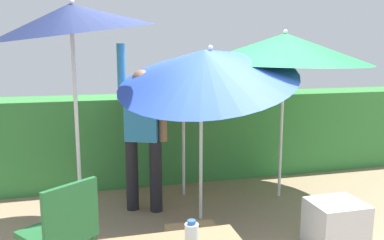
{
  "coord_description": "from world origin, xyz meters",
  "views": [
    {
      "loc": [
        -1.01,
        -3.59,
        1.82
      ],
      "look_at": [
        0.0,
        0.3,
        1.1
      ],
      "focal_mm": 37.15,
      "sensor_mm": 36.0,
      "label": 1
    }
  ],
  "objects_px": {
    "umbrella_navy": "(185,71)",
    "cooler_box": "(336,224)",
    "umbrella_rainbow": "(206,65)",
    "umbrella_orange": "(72,19)",
    "person_vendor": "(143,130)",
    "umbrella_yellow": "(285,49)",
    "chair_plastic": "(62,230)"
  },
  "relations": [
    {
      "from": "cooler_box",
      "to": "umbrella_yellow",
      "type": "bearing_deg",
      "value": 85.68
    },
    {
      "from": "chair_plastic",
      "to": "umbrella_rainbow",
      "type": "bearing_deg",
      "value": 36.18
    },
    {
      "from": "umbrella_rainbow",
      "to": "cooler_box",
      "type": "xyz_separation_m",
      "value": [
        1.0,
        -0.9,
        -1.44
      ]
    },
    {
      "from": "umbrella_rainbow",
      "to": "umbrella_navy",
      "type": "distance_m",
      "value": 0.76
    },
    {
      "from": "chair_plastic",
      "to": "umbrella_navy",
      "type": "bearing_deg",
      "value": 52.57
    },
    {
      "from": "umbrella_rainbow",
      "to": "umbrella_orange",
      "type": "height_order",
      "value": "umbrella_orange"
    },
    {
      "from": "umbrella_orange",
      "to": "umbrella_navy",
      "type": "height_order",
      "value": "umbrella_orange"
    },
    {
      "from": "umbrella_yellow",
      "to": "person_vendor",
      "type": "relative_size",
      "value": 1.09
    },
    {
      "from": "umbrella_rainbow",
      "to": "chair_plastic",
      "type": "bearing_deg",
      "value": -143.82
    },
    {
      "from": "umbrella_rainbow",
      "to": "cooler_box",
      "type": "bearing_deg",
      "value": -42.03
    },
    {
      "from": "umbrella_orange",
      "to": "umbrella_yellow",
      "type": "relative_size",
      "value": 1.15
    },
    {
      "from": "umbrella_yellow",
      "to": "cooler_box",
      "type": "distance_m",
      "value": 2.08
    },
    {
      "from": "umbrella_yellow",
      "to": "umbrella_navy",
      "type": "height_order",
      "value": "umbrella_yellow"
    },
    {
      "from": "umbrella_rainbow",
      "to": "chair_plastic",
      "type": "xyz_separation_m",
      "value": [
        -1.4,
        -1.02,
        -1.15
      ]
    },
    {
      "from": "umbrella_yellow",
      "to": "cooler_box",
      "type": "bearing_deg",
      "value": -94.32
    },
    {
      "from": "umbrella_orange",
      "to": "umbrella_navy",
      "type": "relative_size",
      "value": 1.27
    },
    {
      "from": "umbrella_rainbow",
      "to": "umbrella_yellow",
      "type": "xyz_separation_m",
      "value": [
        1.1,
        0.43,
        0.17
      ]
    },
    {
      "from": "umbrella_navy",
      "to": "cooler_box",
      "type": "relative_size",
      "value": 3.86
    },
    {
      "from": "umbrella_orange",
      "to": "person_vendor",
      "type": "height_order",
      "value": "umbrella_orange"
    },
    {
      "from": "umbrella_rainbow",
      "to": "chair_plastic",
      "type": "height_order",
      "value": "umbrella_rainbow"
    },
    {
      "from": "umbrella_rainbow",
      "to": "umbrella_orange",
      "type": "distance_m",
      "value": 1.36
    },
    {
      "from": "cooler_box",
      "to": "umbrella_orange",
      "type": "bearing_deg",
      "value": 158.0
    },
    {
      "from": "umbrella_yellow",
      "to": "umbrella_navy",
      "type": "distance_m",
      "value": 1.21
    },
    {
      "from": "umbrella_rainbow",
      "to": "chair_plastic",
      "type": "distance_m",
      "value": 2.08
    },
    {
      "from": "umbrella_navy",
      "to": "umbrella_rainbow",
      "type": "bearing_deg",
      "value": -87.07
    },
    {
      "from": "person_vendor",
      "to": "cooler_box",
      "type": "relative_size",
      "value": 3.91
    },
    {
      "from": "umbrella_orange",
      "to": "cooler_box",
      "type": "bearing_deg",
      "value": -22.0
    },
    {
      "from": "umbrella_yellow",
      "to": "chair_plastic",
      "type": "relative_size",
      "value": 2.3
    },
    {
      "from": "person_vendor",
      "to": "chair_plastic",
      "type": "xyz_separation_m",
      "value": [
        -0.8,
        -1.43,
        -0.42
      ]
    },
    {
      "from": "umbrella_orange",
      "to": "person_vendor",
      "type": "xyz_separation_m",
      "value": [
        0.68,
        0.38,
        -1.16
      ]
    },
    {
      "from": "umbrella_orange",
      "to": "umbrella_rainbow",
      "type": "bearing_deg",
      "value": -1.04
    },
    {
      "from": "umbrella_orange",
      "to": "chair_plastic",
      "type": "xyz_separation_m",
      "value": [
        -0.11,
        -1.05,
        -1.58
      ]
    }
  ]
}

